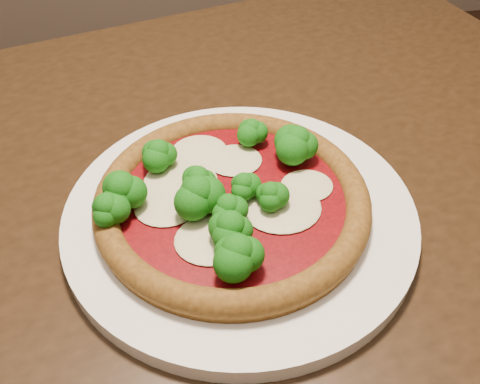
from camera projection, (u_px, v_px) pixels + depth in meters
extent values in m
cube|color=black|center=(211.00, 185.00, 0.61)|extent=(1.23, 1.01, 0.04)
cylinder|color=black|center=(356.00, 155.00, 1.23)|extent=(0.06, 0.06, 0.71)
cylinder|color=white|center=(240.00, 214.00, 0.53)|extent=(0.35, 0.35, 0.02)
cylinder|color=brown|center=(232.00, 204.00, 0.52)|extent=(0.26, 0.26, 0.01)
torus|color=brown|center=(232.00, 199.00, 0.52)|extent=(0.27, 0.27, 0.03)
cylinder|color=maroon|center=(232.00, 199.00, 0.52)|extent=(0.22, 0.22, 0.00)
ellipsoid|color=beige|center=(167.00, 206.00, 0.50)|extent=(0.06, 0.06, 0.00)
ellipsoid|color=beige|center=(199.00, 150.00, 0.56)|extent=(0.06, 0.05, 0.00)
ellipsoid|color=beige|center=(212.00, 239.00, 0.47)|extent=(0.07, 0.06, 0.01)
ellipsoid|color=beige|center=(307.00, 185.00, 0.52)|extent=(0.05, 0.05, 0.00)
ellipsoid|color=beige|center=(235.00, 160.00, 0.55)|extent=(0.06, 0.05, 0.00)
ellipsoid|color=beige|center=(282.00, 207.00, 0.50)|extent=(0.08, 0.07, 0.01)
ellipsoid|color=beige|center=(180.00, 181.00, 0.53)|extent=(0.07, 0.07, 0.01)
ellipsoid|color=#1A8214|center=(228.00, 207.00, 0.48)|extent=(0.04, 0.04, 0.03)
ellipsoid|color=#1A8214|center=(297.00, 141.00, 0.54)|extent=(0.05, 0.05, 0.04)
ellipsoid|color=#1A8214|center=(252.00, 130.00, 0.56)|extent=(0.04, 0.04, 0.03)
ellipsoid|color=#1A8214|center=(198.00, 193.00, 0.48)|extent=(0.05, 0.05, 0.04)
ellipsoid|color=#1A8214|center=(107.00, 207.00, 0.48)|extent=(0.04, 0.04, 0.03)
ellipsoid|color=#1A8214|center=(237.00, 252.00, 0.43)|extent=(0.05, 0.05, 0.04)
ellipsoid|color=#1A8214|center=(198.00, 179.00, 0.50)|extent=(0.04, 0.04, 0.03)
ellipsoid|color=#1A8214|center=(121.00, 189.00, 0.49)|extent=(0.05, 0.05, 0.04)
ellipsoid|color=#1A8214|center=(231.00, 227.00, 0.46)|extent=(0.04, 0.04, 0.04)
ellipsoid|color=#1A8214|center=(271.00, 194.00, 0.49)|extent=(0.03, 0.03, 0.03)
ellipsoid|color=#1A8214|center=(244.00, 184.00, 0.50)|extent=(0.03, 0.03, 0.03)
ellipsoid|color=#1A8214|center=(159.00, 153.00, 0.53)|extent=(0.04, 0.04, 0.03)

